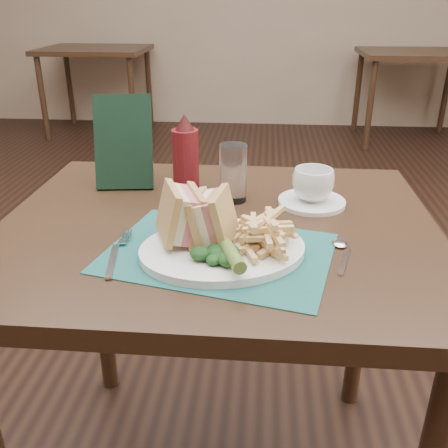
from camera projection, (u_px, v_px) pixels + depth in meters
The scene contains 19 objects.
floor at pixel (232, 353), 1.80m from camera, with size 7.00×7.00×0.00m, color black.
wall_back at pixel (257, 124), 4.96m from camera, with size 6.00×6.00×0.00m, color tan.
table_main at pixel (218, 365), 1.19m from camera, with size 0.90×0.75×0.75m, color black, non-canonical shape.
table_bg_left at pixel (99, 91), 4.50m from camera, with size 0.90×0.75×0.75m, color black, non-canonical shape.
table_bg_right at pixel (410, 97), 4.23m from camera, with size 0.90×0.75×0.75m, color black, non-canonical shape.
placemat at pixel (218, 253), 0.91m from camera, with size 0.40×0.28×0.00m, color #19524E.
plate at pixel (223, 250), 0.90m from camera, with size 0.30×0.24×0.01m, color white, non-canonical shape.
sandwich_half_a at pixel (169, 215), 0.89m from camera, with size 0.06×0.10×0.09m, color tan, non-canonical shape.
sandwich_half_b at pixel (202, 216), 0.89m from camera, with size 0.06×0.10×0.09m, color tan, non-canonical shape.
kale_garnish at pixel (220, 254), 0.84m from camera, with size 0.11×0.08×0.03m, color #133514, non-canonical shape.
pickle_spear at pixel (230, 252), 0.83m from camera, with size 0.02×0.02×0.12m, color #4F6A28.
fries_pile at pixel (262, 229), 0.89m from camera, with size 0.18×0.20×0.06m, color #DBB16D, non-canonical shape.
fork at pixel (117, 251), 0.90m from camera, with size 0.03×0.17×0.01m, color silver, non-canonical shape.
spoon at pixel (343, 253), 0.90m from camera, with size 0.03×0.15×0.01m, color silver, non-canonical shape.
saucer at pixel (312, 202), 1.12m from camera, with size 0.15×0.15×0.01m, color white.
coffee_cup at pixel (313, 185), 1.10m from camera, with size 0.09×0.09×0.07m, color white.
drinking_glass at pixel (233, 173), 1.11m from camera, with size 0.06×0.06×0.13m, color white.
ketchup_bottle at pixel (186, 154), 1.15m from camera, with size 0.06×0.06×0.19m, color #5C0F13, non-canonical shape.
check_presenter at pixel (124, 142), 1.18m from camera, with size 0.14×0.01×0.22m, color black.
Camera 1 is at (0.09, -1.43, 1.18)m, focal length 40.00 mm.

